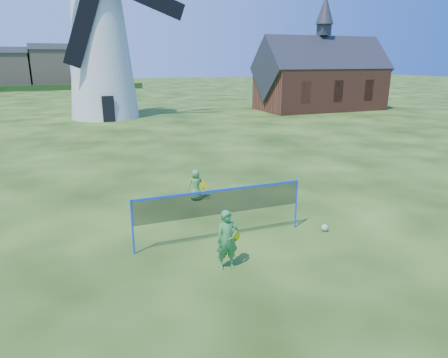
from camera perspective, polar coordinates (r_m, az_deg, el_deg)
name	(u,v)px	position (r m, az deg, el deg)	size (l,w,h in m)	color
ground	(224,231)	(12.38, -0.03, -7.39)	(220.00, 220.00, 0.00)	black
windmill	(100,46)	(38.11, -17.29, 17.76)	(14.22, 5.95, 18.59)	silver
chapel	(321,79)	(44.07, 13.66, 13.75)	(13.32, 6.46, 11.26)	brown
badminton_net	(220,203)	(11.36, -0.53, -3.44)	(5.05, 0.05, 1.55)	blue
player_girl	(227,240)	(9.98, 0.47, -8.71)	(0.71, 0.40, 1.53)	#34833F
player_boy	(196,185)	(14.87, -4.03, -0.85)	(0.65, 0.42, 1.16)	#4C8D44
play_ball	(325,228)	(12.68, 14.21, -6.78)	(0.22, 0.22, 0.22)	green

